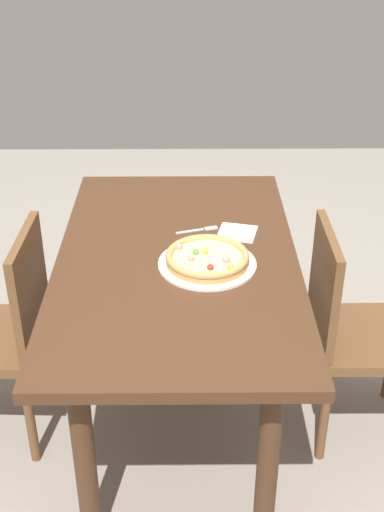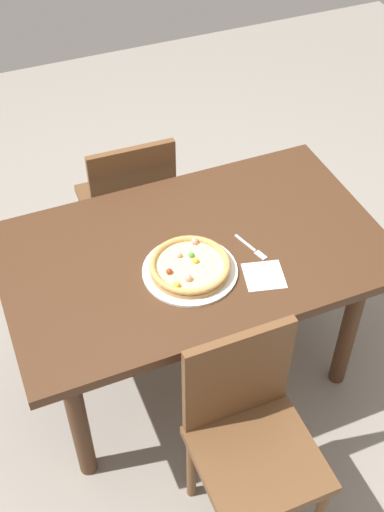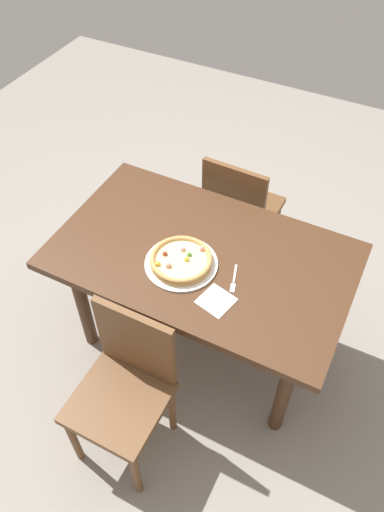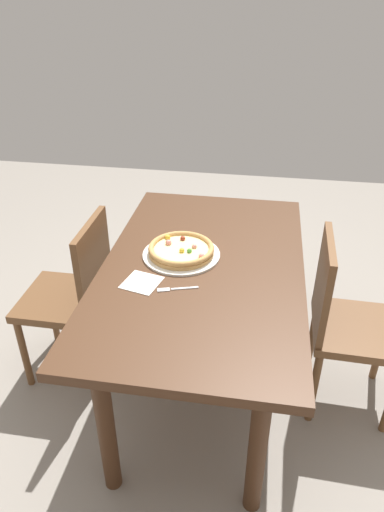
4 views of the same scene
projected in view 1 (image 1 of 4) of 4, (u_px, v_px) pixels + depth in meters
ground_plane at (179, 414)px, 2.77m from camera, size 6.00×6.00×0.00m
dining_table at (177, 281)px, 2.44m from camera, size 1.43×0.86×0.76m
chair_near at (3, 329)px, 2.47m from camera, size 0.41×0.41×0.88m
chair_far at (351, 328)px, 2.48m from camera, size 0.40×0.40×0.88m
plate at (207, 264)px, 2.34m from camera, size 0.34×0.34×0.01m
pizza at (207, 258)px, 2.33m from camera, size 0.29×0.29×0.05m
fork at (200, 230)px, 2.57m from camera, size 0.06×0.16×0.00m
napkin at (237, 233)px, 2.55m from camera, size 0.17×0.17×0.00m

